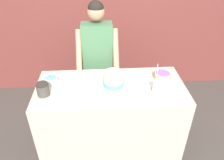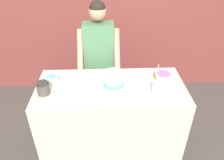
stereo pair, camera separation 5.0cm
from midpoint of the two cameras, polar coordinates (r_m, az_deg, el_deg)
The scene contains 9 objects.
wall_back at distance 3.49m, azimuth -0.78°, elevation 17.00°, with size 10.00×0.05×2.60m.
counter at distance 2.62m, azimuth 0.24°, elevation -10.16°, with size 1.59×0.73×0.95m.
person_baker at distance 2.81m, azimuth -2.91°, elevation 6.89°, with size 0.51×0.46×1.69m.
cake at distance 2.29m, azimuth 1.06°, elevation 0.09°, with size 0.29×0.29×0.17m.
frosting_bowl_purple at distance 2.46m, azimuth 13.79°, elevation 0.86°, with size 0.17×0.17×0.19m.
frosting_bowl_blue at distance 2.46m, azimuth -14.89°, elevation 0.33°, with size 0.14×0.14×0.15m.
drinking_glass at distance 2.24m, azimuth 12.16°, elevation -2.03°, with size 0.08×0.08×0.13m.
ceramic_plate at distance 2.37m, azimuth 8.80°, elevation -1.10°, with size 0.22×0.22×0.01m.
stoneware_jar at distance 2.27m, azimuth -16.96°, elevation -2.06°, with size 0.12×0.12×0.14m.
Camera 2 is at (-0.06, -1.54, 2.28)m, focal length 35.00 mm.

